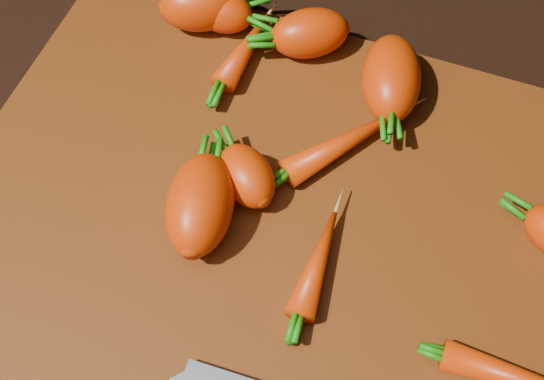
% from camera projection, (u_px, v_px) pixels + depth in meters
% --- Properties ---
extents(ground, '(2.00, 2.00, 0.01)m').
position_uv_depth(ground, '(268.00, 222.00, 0.61)').
color(ground, black).
extents(cutting_board, '(0.50, 0.40, 0.01)m').
position_uv_depth(cutting_board, '(268.00, 216.00, 0.60)').
color(cutting_board, '#6D2F0A').
rests_on(cutting_board, ground).
extents(carrot_0, '(0.09, 0.08, 0.05)m').
position_uv_depth(carrot_0, '(203.00, 4.00, 0.68)').
color(carrot_0, '#EF3500').
rests_on(carrot_0, cutting_board).
extents(carrot_1, '(0.07, 0.07, 0.04)m').
position_uv_depth(carrot_1, '(247.00, 176.00, 0.59)').
color(carrot_1, '#EF3500').
rests_on(carrot_1, cutting_board).
extents(carrot_2, '(0.07, 0.10, 0.05)m').
position_uv_depth(carrot_2, '(391.00, 78.00, 0.63)').
color(carrot_2, '#EF3500').
rests_on(carrot_2, cutting_board).
extents(carrot_3, '(0.07, 0.10, 0.05)m').
position_uv_depth(carrot_3, '(200.00, 205.00, 0.57)').
color(carrot_3, '#EF3500').
rests_on(carrot_3, cutting_board).
extents(carrot_4, '(0.08, 0.07, 0.04)m').
position_uv_depth(carrot_4, '(310.00, 33.00, 0.66)').
color(carrot_4, '#EF3500').
rests_on(carrot_4, cutting_board).
extents(carrot_5, '(0.06, 0.04, 0.04)m').
position_uv_depth(carrot_5, '(220.00, 10.00, 0.68)').
color(carrot_5, '#EF3500').
rests_on(carrot_5, cutting_board).
extents(carrot_7, '(0.09, 0.11, 0.02)m').
position_uv_depth(carrot_7, '(347.00, 142.00, 0.62)').
color(carrot_7, '#EF3500').
rests_on(carrot_7, cutting_board).
extents(carrot_9, '(0.03, 0.09, 0.02)m').
position_uv_depth(carrot_9, '(318.00, 263.00, 0.56)').
color(carrot_9, '#EF3500').
rests_on(carrot_9, cutting_board).
extents(carrot_10, '(0.03, 0.09, 0.02)m').
position_uv_depth(carrot_10, '(246.00, 49.00, 0.67)').
color(carrot_10, '#EF3500').
rests_on(carrot_10, cutting_board).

